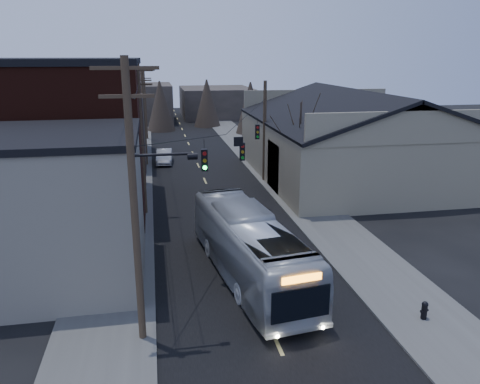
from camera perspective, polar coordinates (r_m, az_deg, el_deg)
The scene contains 15 objects.
ground at distance 17.28m, azimuth 6.20°, elevation -21.19°, with size 160.00×160.00×0.00m, color black.
road_surface at distance 44.51m, azimuth -4.87°, elevation 2.68°, with size 9.00×110.00×0.02m, color black.
sidewalk_left at distance 44.36m, azimuth -13.25°, elevation 2.31°, with size 4.00×110.00×0.12m, color #474744.
sidewalk_right at distance 45.58m, azimuth 3.30°, elevation 3.10°, with size 4.00×110.00×0.12m, color #474744.
building_clapboard at distance 23.63m, azimuth -21.78°, elevation -2.08°, with size 8.00×8.00×7.00m, color #6E685B.
building_brick at distance 34.00m, azimuth -20.36°, elevation 6.04°, with size 10.00×12.00×10.00m, color black.
building_left_far at distance 49.83m, azimuth -16.72°, elevation 7.61°, with size 9.00×14.00×7.00m, color #312D27.
warehouse at distance 42.49m, azimuth 13.57°, elevation 5.33°, with size 16.16×20.60×7.73m.
building_far_left at distance 78.43m, azimuth -12.05°, elevation 10.53°, with size 10.00×12.00×6.00m, color #312D27.
building_far_right at distance 84.19m, azimuth -2.94°, elevation 10.90°, with size 12.00×14.00×5.00m, color #312D27.
bare_tree at distance 35.42m, azimuth 7.25°, elevation 5.00°, with size 0.40×0.40×7.20m, color black.
utility_lines at distance 37.62m, azimuth -8.88°, elevation 7.70°, with size 11.24×45.28×10.50m.
bus at distance 22.66m, azimuth 1.14°, elevation -6.70°, with size 2.73×11.67×3.25m, color #A6ABB2.
parked_car at distance 47.68m, azimuth -9.21°, elevation 4.30°, with size 1.48×4.26×1.40m, color #A4A6AB.
fire_hydrant at distance 21.04m, azimuth 21.56°, elevation -13.18°, with size 0.37×0.26×0.77m.
Camera 1 is at (-4.21, -13.05, 10.51)m, focal length 35.00 mm.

